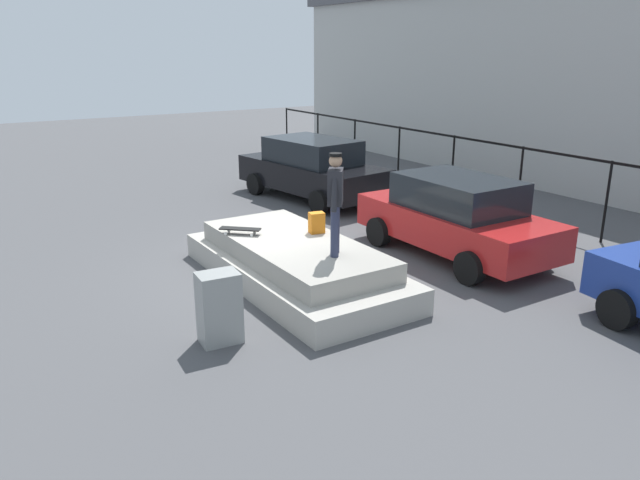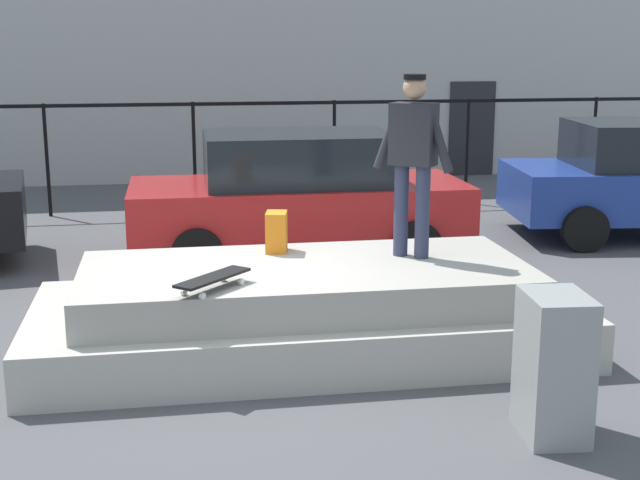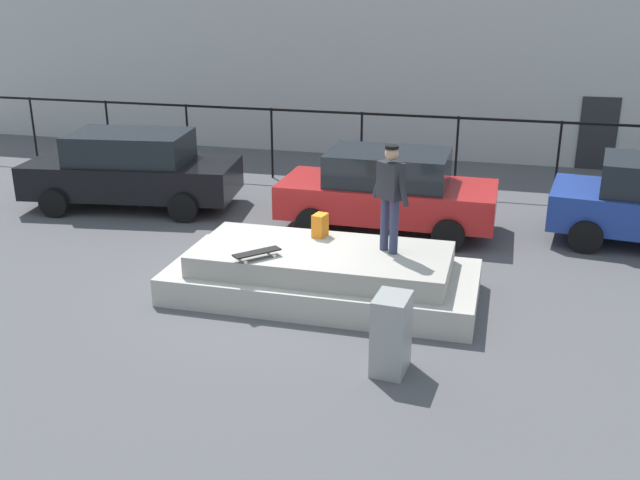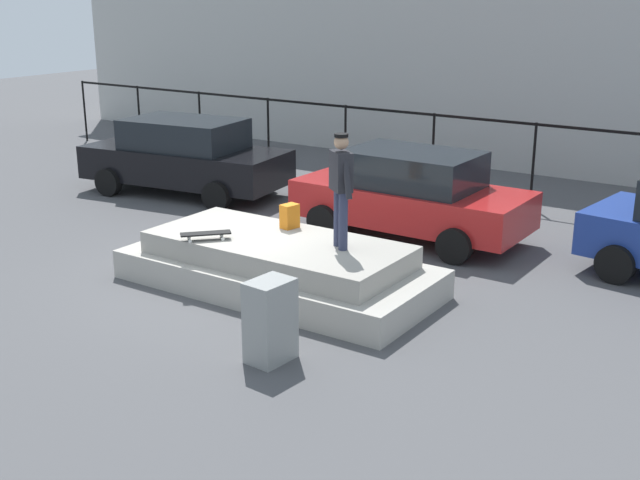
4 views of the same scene
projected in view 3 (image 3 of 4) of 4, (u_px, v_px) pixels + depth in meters
The scene contains 10 objects.
ground_plane at pixel (275, 292), 12.16m from camera, with size 60.00×60.00×0.00m, color #4C4C4F.
concrete_ledge at pixel (322, 274), 11.95m from camera, with size 5.08×2.28×0.82m.
skateboarder at pixel (390, 191), 11.36m from camera, with size 0.70×0.57×1.75m.
skateboard at pixel (257, 253), 11.36m from camera, with size 0.68×0.71×0.12m.
backpack at pixel (320, 225), 12.32m from camera, with size 0.28×0.20×0.40m, color orange.
car_black_sedan_near at pixel (132, 169), 16.52m from camera, with size 4.98×2.66×1.74m.
car_red_sedan_mid at pixel (387, 190), 14.97m from camera, with size 4.45×2.16×1.68m.
utility_box at pixel (391, 334), 9.56m from camera, with size 0.44×0.60×1.09m, color gray.
fence_row at pixel (362, 133), 18.25m from camera, with size 24.06×0.06×1.86m.
warehouse_building at pixel (402, 40), 23.35m from camera, with size 30.54×6.54×6.28m.
Camera 3 is at (3.57, -10.58, 4.96)m, focal length 40.45 mm.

